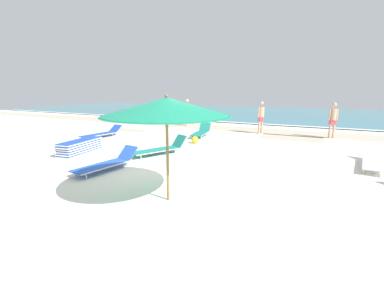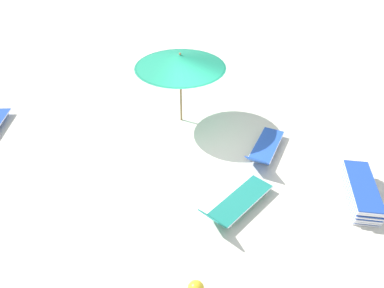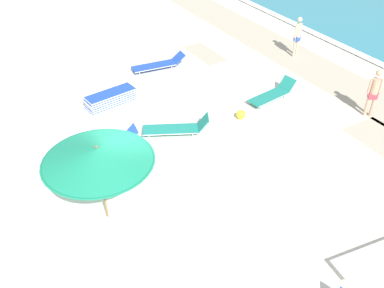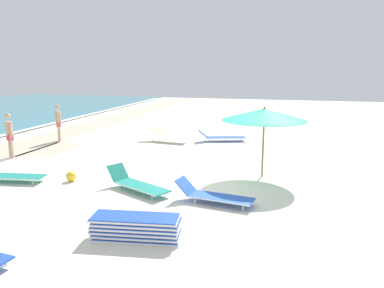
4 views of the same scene
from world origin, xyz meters
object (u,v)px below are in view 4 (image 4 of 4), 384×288
(sun_lounger_under_umbrella, at_px, (11,175))
(sun_lounger_mid_beach_solo, at_px, (213,195))
(beachgoer_shoreline_child, at_px, (9,133))
(beach_ball, at_px, (71,176))
(beach_umbrella, at_px, (264,115))
(sun_lounger_near_water_right, at_px, (222,137))
(lounger_stack, at_px, (136,227))
(beachgoer_wading_adult, at_px, (58,120))
(sun_lounger_beside_umbrella, at_px, (164,138))
(sun_lounger_near_water_left, at_px, (137,184))

(sun_lounger_under_umbrella, xyz_separation_m, sun_lounger_mid_beach_solo, (-0.23, -6.49, -0.00))
(sun_lounger_under_umbrella, height_order, beachgoer_shoreline_child, beachgoer_shoreline_child)
(sun_lounger_under_umbrella, distance_m, beach_ball, 1.87)
(beach_umbrella, bearing_deg, beachgoer_shoreline_child, 89.66)
(sun_lounger_near_water_right, distance_m, beach_ball, 8.25)
(sun_lounger_under_umbrella, bearing_deg, beach_umbrella, -79.22)
(lounger_stack, xyz_separation_m, sun_lounger_mid_beach_solo, (2.46, -1.15, -0.03))
(beachgoer_wading_adult, height_order, beachgoer_shoreline_child, same)
(lounger_stack, distance_m, beach_ball, 4.76)
(beach_ball, bearing_deg, sun_lounger_under_umbrella, 105.43)
(sun_lounger_under_umbrella, bearing_deg, sun_lounger_mid_beach_solo, -99.93)
(beach_umbrella, relative_size, sun_lounger_near_water_right, 1.16)
(lounger_stack, bearing_deg, sun_lounger_beside_umbrella, 7.80)
(lounger_stack, distance_m, sun_lounger_under_umbrella, 5.98)
(sun_lounger_beside_umbrella, bearing_deg, sun_lounger_near_water_left, -159.85)
(beachgoer_wading_adult, xyz_separation_m, beach_ball, (-5.59, -4.15, -0.84))
(sun_lounger_under_umbrella, bearing_deg, sun_lounger_beside_umbrella, -28.19)
(lounger_stack, relative_size, beachgoer_shoreline_child, 1.10)
(beach_umbrella, distance_m, beachgoer_shoreline_child, 9.77)
(sun_lounger_near_water_right, xyz_separation_m, beach_ball, (-7.50, 3.43, -0.05))
(beach_ball, bearing_deg, sun_lounger_near_water_left, -98.05)
(sun_lounger_beside_umbrella, height_order, sun_lounger_near_water_left, sun_lounger_near_water_left)
(beachgoer_wading_adult, bearing_deg, beach_ball, 9.06)
(sun_lounger_beside_umbrella, xyz_separation_m, beach_ball, (-6.60, 0.82, -0.05))
(beachgoer_wading_adult, height_order, beach_ball, beachgoer_wading_adult)
(beach_umbrella, height_order, sun_lounger_beside_umbrella, beach_umbrella)
(sun_lounger_near_water_left, height_order, beachgoer_wading_adult, beachgoer_wading_adult)
(lounger_stack, height_order, beachgoer_shoreline_child, beachgoer_shoreline_child)
(sun_lounger_beside_umbrella, relative_size, beach_ball, 7.24)
(beachgoer_wading_adult, bearing_deg, beach_umbrella, 42.84)
(sun_lounger_near_water_right, relative_size, beach_ball, 7.24)
(lounger_stack, bearing_deg, beach_umbrella, -30.57)
(sun_lounger_beside_umbrella, height_order, beachgoer_wading_adult, beachgoer_wading_adult)
(beachgoer_wading_adult, bearing_deg, sun_lounger_near_water_right, 76.64)
(beach_umbrella, height_order, sun_lounger_under_umbrella, beach_umbrella)
(sun_lounger_near_water_left, height_order, sun_lounger_mid_beach_solo, sun_lounger_near_water_left)
(beach_umbrella, xyz_separation_m, sun_lounger_under_umbrella, (-2.55, 7.55, -1.81))
(lounger_stack, relative_size, sun_lounger_mid_beach_solo, 0.90)
(lounger_stack, bearing_deg, beach_ball, 40.29)
(sun_lounger_under_umbrella, height_order, sun_lounger_near_water_left, sun_lounger_near_water_left)
(sun_lounger_near_water_right, distance_m, sun_lounger_mid_beach_solo, 8.32)
(beach_umbrella, relative_size, beachgoer_shoreline_child, 1.53)
(beach_umbrella, relative_size, sun_lounger_mid_beach_solo, 1.25)
(sun_lounger_beside_umbrella, relative_size, sun_lounger_near_water_right, 1.00)
(sun_lounger_beside_umbrella, distance_m, sun_lounger_near_water_right, 2.76)
(beach_umbrella, relative_size, lounger_stack, 1.39)
(beachgoer_shoreline_child, bearing_deg, sun_lounger_near_water_left, 11.05)
(beach_ball, bearing_deg, lounger_stack, -131.97)
(sun_lounger_near_water_right, height_order, beachgoer_wading_adult, beachgoer_wading_adult)
(beach_umbrella, xyz_separation_m, sun_lounger_mid_beach_solo, (-2.78, 1.06, -1.82))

